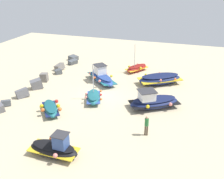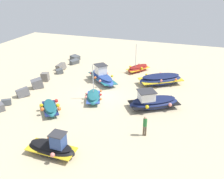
{
  "view_description": "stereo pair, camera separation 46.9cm",
  "coord_description": "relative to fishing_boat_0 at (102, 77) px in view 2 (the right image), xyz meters",
  "views": [
    {
      "loc": [
        -23.06,
        -9.13,
        11.94
      ],
      "look_at": [
        0.33,
        -1.36,
        0.9
      ],
      "focal_mm": 41.84,
      "sensor_mm": 36.0,
      "label": 1
    },
    {
      "loc": [
        -22.91,
        -9.57,
        11.94
      ],
      "look_at": [
        0.33,
        -1.36,
        0.9
      ],
      "focal_mm": 41.84,
      "sensor_mm": 36.0,
      "label": 2
    }
  ],
  "objects": [
    {
      "name": "fishing_boat_4",
      "position": [
        1.56,
        -6.7,
        -0.04
      ],
      "size": [
        4.55,
        5.39,
        1.15
      ],
      "rotation": [
        0.0,
        0.0,
        2.16
      ],
      "color": "navy",
      "rests_on": "ground_plane"
    },
    {
      "name": "fishing_boat_0",
      "position": [
        0.0,
        0.0,
        0.0
      ],
      "size": [
        4.7,
        4.78,
        2.1
      ],
      "rotation": [
        0.0,
        0.0,
        0.8
      ],
      "color": "#2D4C9E",
      "rests_on": "ground_plane"
    },
    {
      "name": "fishing_boat_6",
      "position": [
        -5.07,
        -1.04,
        -0.21
      ],
      "size": [
        3.38,
        2.33,
        3.76
      ],
      "rotation": [
        0.0,
        0.0,
        3.52
      ],
      "color": "#1E6670",
      "rests_on": "ground_plane"
    },
    {
      "name": "ground_plane",
      "position": [
        -3.98,
        -1.17,
        -0.66
      ],
      "size": [
        51.16,
        51.16,
        0.0
      ],
      "primitive_type": "plane",
      "color": "beige"
    },
    {
      "name": "person_walking",
      "position": [
        -9.4,
        -7.32,
        0.35
      ],
      "size": [
        0.32,
        0.32,
        1.74
      ],
      "rotation": [
        0.0,
        0.0,
        3.22
      ],
      "color": "brown",
      "rests_on": "ground_plane"
    },
    {
      "name": "breakwater_rocks",
      "position": [
        -4.44,
        6.55,
        -0.24
      ],
      "size": [
        22.73,
        2.5,
        1.31
      ],
      "color": "#4C5156",
      "rests_on": "ground_plane"
    },
    {
      "name": "fishing_boat_2",
      "position": [
        -8.53,
        1.88,
        -0.25
      ],
      "size": [
        3.31,
        2.98,
        0.86
      ],
      "rotation": [
        0.0,
        0.0,
        3.81
      ],
      "color": "#1E6670",
      "rests_on": "ground_plane"
    },
    {
      "name": "fishing_boat_1",
      "position": [
        4.9,
        -3.16,
        -0.21
      ],
      "size": [
        3.46,
        2.8,
        3.79
      ],
      "rotation": [
        0.0,
        0.0,
        5.71
      ],
      "color": "maroon",
      "rests_on": "ground_plane"
    },
    {
      "name": "fishing_boat_3",
      "position": [
        -4.49,
        -7.0,
        -0.03
      ],
      "size": [
        4.35,
        5.18,
        1.85
      ],
      "rotation": [
        0.0,
        0.0,
        2.15
      ],
      "color": "navy",
      "rests_on": "ground_plane"
    },
    {
      "name": "fishing_boat_5",
      "position": [
        -13.96,
        -1.66,
        -0.07
      ],
      "size": [
        2.01,
        3.73,
        1.94
      ],
      "rotation": [
        0.0,
        0.0,
        4.7
      ],
      "color": "black",
      "rests_on": "ground_plane"
    }
  ]
}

